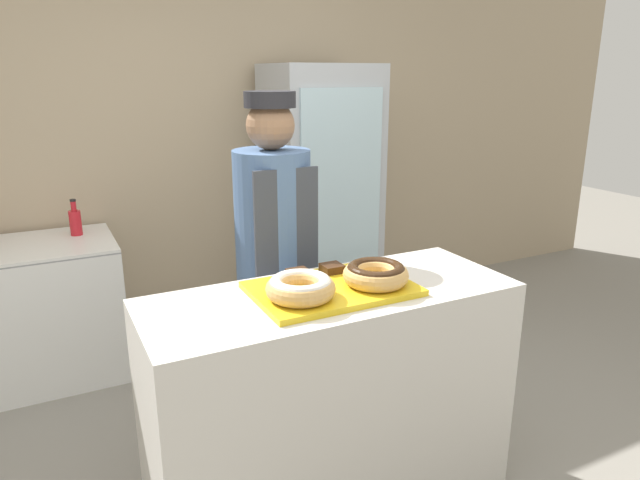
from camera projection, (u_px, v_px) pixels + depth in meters
The scene contains 11 objects.
wall_back at pixel (186, 137), 3.90m from camera, with size 8.00×0.06×2.70m.
display_counter at pixel (331, 403), 2.32m from camera, with size 1.45×0.56×0.97m.
serving_tray at pixel (332, 289), 2.18m from camera, with size 0.61×0.41×0.02m.
donut_light_glaze at pixel (301, 287), 2.04m from camera, with size 0.25×0.25×0.08m.
donut_chocolate_glaze at pixel (376, 273), 2.18m from camera, with size 0.25×0.25×0.08m.
brownie_back_left at pixel (299, 274), 2.26m from camera, with size 0.08×0.08×0.03m.
brownie_back_right at pixel (332, 268), 2.32m from camera, with size 0.08×0.08×0.03m.
baker_person at pixel (274, 261), 2.75m from camera, with size 0.36×0.36×1.70m.
beverage_fridge at pixel (321, 199), 4.04m from camera, with size 0.72×0.61×1.83m.
chest_freezer at pixel (25, 313), 3.34m from camera, with size 1.06×0.66×0.83m.
bottle_red_b at pixel (75, 221), 3.44m from camera, with size 0.07×0.07×0.22m.
Camera 1 is at (-0.96, -1.80, 1.78)m, focal length 32.00 mm.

